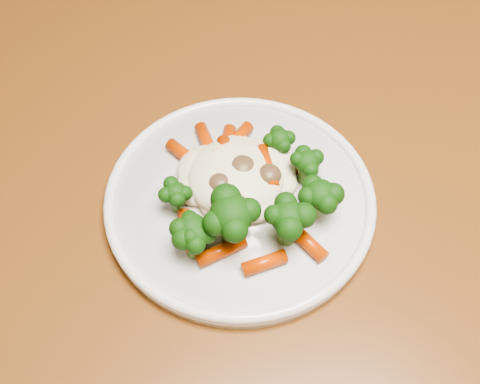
# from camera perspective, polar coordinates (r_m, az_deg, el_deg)

# --- Properties ---
(dining_table) EXTENTS (1.15, 0.80, 0.75)m
(dining_table) POSITION_cam_1_polar(r_m,az_deg,el_deg) (0.67, -4.33, -2.47)
(dining_table) COLOR brown
(dining_table) RESTS_ON ground
(plate) EXTENTS (0.24, 0.24, 0.01)m
(plate) POSITION_cam_1_polar(r_m,az_deg,el_deg) (0.54, -0.00, -0.85)
(plate) COLOR white
(plate) RESTS_ON dining_table
(meal) EXTENTS (0.15, 0.17, 0.05)m
(meal) POSITION_cam_1_polar(r_m,az_deg,el_deg) (0.51, 0.35, -0.13)
(meal) COLOR #F9EDC7
(meal) RESTS_ON plate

